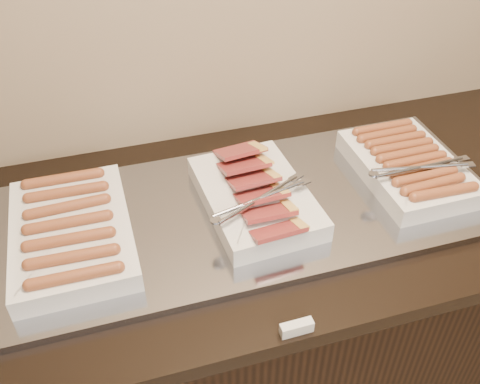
% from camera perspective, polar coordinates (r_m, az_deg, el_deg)
% --- Properties ---
extents(counter, '(2.06, 0.76, 0.90)m').
position_cam_1_polar(counter, '(1.64, 1.02, -13.88)').
color(counter, black).
rests_on(counter, ground).
extents(warming_tray, '(1.20, 0.50, 0.02)m').
position_cam_1_polar(warming_tray, '(1.30, 1.24, -1.80)').
color(warming_tray, '#979AA4').
rests_on(warming_tray, counter).
extents(dish_left, '(0.26, 0.39, 0.07)m').
position_cam_1_polar(dish_left, '(1.25, -17.54, -4.03)').
color(dish_left, silver).
rests_on(dish_left, warming_tray).
extents(dish_center, '(0.27, 0.38, 0.09)m').
position_cam_1_polar(dish_center, '(1.28, 1.66, -0.43)').
color(dish_center, silver).
rests_on(dish_center, warming_tray).
extents(dish_right, '(0.26, 0.35, 0.08)m').
position_cam_1_polar(dish_right, '(1.43, 17.53, 2.70)').
color(dish_right, silver).
rests_on(dish_right, warming_tray).
extents(label_holder, '(0.07, 0.02, 0.03)m').
position_cam_1_polar(label_holder, '(1.07, 6.06, -14.21)').
color(label_holder, silver).
rests_on(label_holder, counter).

